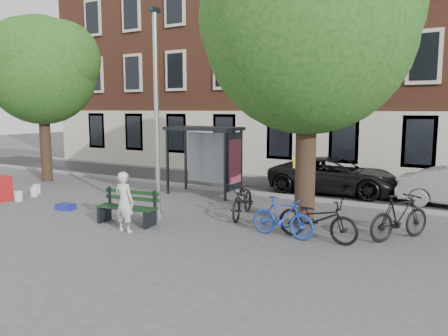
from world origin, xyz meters
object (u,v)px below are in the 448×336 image
at_px(lamppost, 157,127).
at_px(bike_c, 243,200).
at_px(bike_d, 400,217).
at_px(painter, 124,202).
at_px(car_dark, 335,176).
at_px(bike_a, 317,219).
at_px(bench, 128,209).
at_px(notice_sign, 297,172).
at_px(bike_b, 282,217).
at_px(bus_shelter, 214,145).

xyz_separation_m(lamppost, bike_c, (2.00, 1.59, -2.23)).
bearing_deg(bike_d, bike_c, 33.49).
height_order(lamppost, painter, lamppost).
relative_size(lamppost, car_dark, 1.20).
bearing_deg(bike_c, bike_a, -36.29).
height_order(bench, notice_sign, notice_sign).
height_order(lamppost, bike_d, lamppost).
bearing_deg(painter, bike_a, -157.65).
bearing_deg(bike_d, bike_a, 66.02).
distance_m(bench, notice_sign, 5.58).
bearing_deg(bike_b, lamppost, 97.84).
bearing_deg(car_dark, bike_b, -178.46).
distance_m(bike_c, notice_sign, 2.26).
bearing_deg(bike_c, bike_d, -13.86).
xyz_separation_m(bike_a, bike_c, (-2.73, 1.14, -0.01)).
distance_m(bike_b, bike_d, 2.94).
distance_m(bus_shelter, bike_d, 7.66).
bearing_deg(lamppost, bike_b, 3.94).
height_order(bike_a, bike_c, bike_a).
bearing_deg(bus_shelter, bike_c, -43.95).
bearing_deg(bus_shelter, bike_a, -34.38).
xyz_separation_m(bike_c, car_dark, (1.27, 5.25, 0.15)).
height_order(bike_a, bike_d, bike_d).
bearing_deg(bike_a, notice_sign, 34.50).
height_order(lamppost, bench, lamppost).
bearing_deg(bike_a, bike_d, -52.71).
bearing_deg(painter, bench, -51.45).
xyz_separation_m(bike_c, notice_sign, (1.01, 1.90, 0.70)).
xyz_separation_m(painter, bike_a, (4.73, 1.88, -0.26)).
distance_m(bench, bike_a, 5.38).
distance_m(lamppost, car_dark, 7.86).
xyz_separation_m(painter, bike_c, (2.00, 3.01, -0.27)).
relative_size(bike_c, bike_d, 1.07).
distance_m(bike_c, car_dark, 5.40).
distance_m(painter, bike_b, 4.23).
relative_size(bike_c, notice_sign, 1.19).
relative_size(bus_shelter, bike_a, 1.34).
xyz_separation_m(lamppost, bike_b, (3.86, 0.27, -2.26)).
xyz_separation_m(bike_d, notice_sign, (-3.49, 1.92, 0.66)).
distance_m(lamppost, notice_sign, 4.86).
relative_size(bike_b, car_dark, 0.35).
bearing_deg(bus_shelter, lamppost, -81.57).
bearing_deg(car_dark, lamppost, 150.82).
relative_size(bench, bike_a, 0.89).
relative_size(painter, bike_a, 0.77).
height_order(lamppost, car_dark, lamppost).
xyz_separation_m(painter, bench, (-0.51, 0.66, -0.39)).
relative_size(bench, bike_b, 1.07).
height_order(bench, bike_c, bike_c).
height_order(painter, bench, painter).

